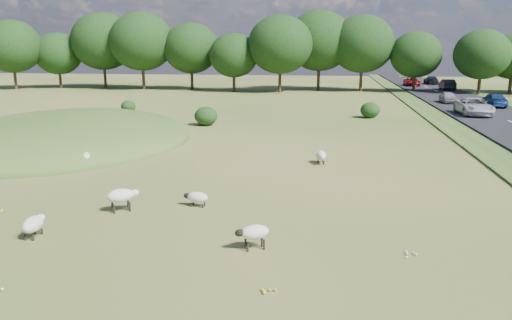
{
  "coord_description": "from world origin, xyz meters",
  "views": [
    {
      "loc": [
        5.45,
        -18.48,
        6.07
      ],
      "look_at": [
        2.0,
        4.0,
        1.0
      ],
      "focal_mm": 35.0,
      "sensor_mm": 36.0,
      "label": 1
    }
  ],
  "objects": [
    {
      "name": "ground",
      "position": [
        0.0,
        20.0,
        0.0
      ],
      "size": [
        160.0,
        160.0,
        0.0
      ],
      "primitive_type": "plane",
      "color": "#39541A",
      "rests_on": "ground"
    },
    {
      "name": "mound",
      "position": [
        -12.0,
        12.0,
        0.0
      ],
      "size": [
        16.0,
        20.0,
        4.0
      ],
      "primitive_type": "ellipsoid",
      "color": "#33561E",
      "rests_on": "ground"
    },
    {
      "name": "road",
      "position": [
        20.0,
        30.0,
        0.12
      ],
      "size": [
        8.0,
        150.0,
        0.25
      ],
      "primitive_type": "cube",
      "color": "black",
      "rests_on": "ground"
    },
    {
      "name": "treeline",
      "position": [
        -1.06,
        55.44,
        6.57
      ],
      "size": [
        96.28,
        14.66,
        11.7
      ],
      "color": "black",
      "rests_on": "ground"
    },
    {
      "name": "shrubs",
      "position": [
        -1.78,
        24.43,
        0.71
      ],
      "size": [
        24.7,
        8.83,
        1.52
      ],
      "color": "black",
      "rests_on": "ground"
    },
    {
      "name": "sheep_0",
      "position": [
        4.94,
        8.08,
        0.44
      ],
      "size": [
        0.66,
        1.25,
        0.71
      ],
      "rotation": [
        0.0,
        0.0,
        4.84
      ],
      "color": "beige",
      "rests_on": "ground"
    },
    {
      "name": "sheep_1",
      "position": [
        3.18,
        -4.18,
        0.55
      ],
      "size": [
        1.13,
        0.83,
        0.79
      ],
      "rotation": [
        0.0,
        0.0,
        3.6
      ],
      "color": "beige",
      "rests_on": "ground"
    },
    {
      "name": "sheep_2",
      "position": [
        0.3,
        -0.25,
        0.37
      ],
      "size": [
        1.06,
        0.57,
        0.59
      ],
      "rotation": [
        0.0,
        0.0,
        3.0
      ],
      "color": "beige",
      "rests_on": "ground"
    },
    {
      "name": "sheep_3",
      "position": [
        -7.19,
        5.38,
        0.57
      ],
      "size": [
        0.87,
        1.17,
        0.82
      ],
      "rotation": [
        0.0,
        0.0,
        2.04
      ],
      "color": "beige",
      "rests_on": "ground"
    },
    {
      "name": "sheep_4",
      "position": [
        -4.16,
        -4.23,
        0.44
      ],
      "size": [
        0.61,
        1.24,
        0.71
      ],
      "rotation": [
        0.0,
        0.0,
        1.65
      ],
      "color": "beige",
      "rests_on": "ground"
    },
    {
      "name": "sheep_5",
      "position": [
        -2.36,
        -1.29,
        0.63
      ],
      "size": [
        1.22,
        1.06,
        0.9
      ],
      "rotation": [
        0.0,
        0.0,
        0.65
      ],
      "color": "beige",
      "rests_on": "ground"
    },
    {
      "name": "sheep_6",
      "position": [
        -8.76,
        5.27,
        0.62
      ],
      "size": [
        1.27,
        0.72,
        0.89
      ],
      "rotation": [
        0.0,
        0.0,
        0.19
      ],
      "color": "beige",
      "rests_on": "ground"
    },
    {
      "name": "car_0",
      "position": [
        18.1,
        66.21,
        0.92
      ],
      "size": [
        2.21,
        4.79,
        1.33
      ],
      "primitive_type": "imported",
      "color": "maroon",
      "rests_on": "road"
    },
    {
      "name": "car_1",
      "position": [
        21.9,
        70.59,
        0.92
      ],
      "size": [
        1.87,
        4.6,
        1.34
      ],
      "primitive_type": "imported",
      "rotation": [
        0.0,
        0.0,
        3.14
      ],
      "color": "black",
      "rests_on": "road"
    },
    {
      "name": "car_2",
      "position": [
        21.9,
        36.16,
        0.92
      ],
      "size": [
        1.87,
        4.61,
        1.34
      ],
      "primitive_type": "imported",
      "rotation": [
        0.0,
        0.0,
        3.14
      ],
      "color": "navy",
      "rests_on": "road"
    },
    {
      "name": "car_3",
      "position": [
        18.1,
        39.46,
        0.87
      ],
      "size": [
        1.45,
        3.61,
        1.23
      ],
      "primitive_type": "imported",
      "color": "#989A9F",
      "rests_on": "road"
    },
    {
      "name": "car_5",
      "position": [
        18.1,
        28.97,
        1.01
      ],
      "size": [
        2.53,
        5.48,
        1.52
      ],
      "primitive_type": "imported",
      "color": "silver",
      "rests_on": "road"
    },
    {
      "name": "car_7",
      "position": [
        21.9,
        58.12,
        1.02
      ],
      "size": [
        1.63,
        4.68,
        1.54
      ],
      "primitive_type": "imported",
      "rotation": [
        0.0,
        0.0,
        3.14
      ],
      "color": "black",
      "rests_on": "road"
    }
  ]
}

